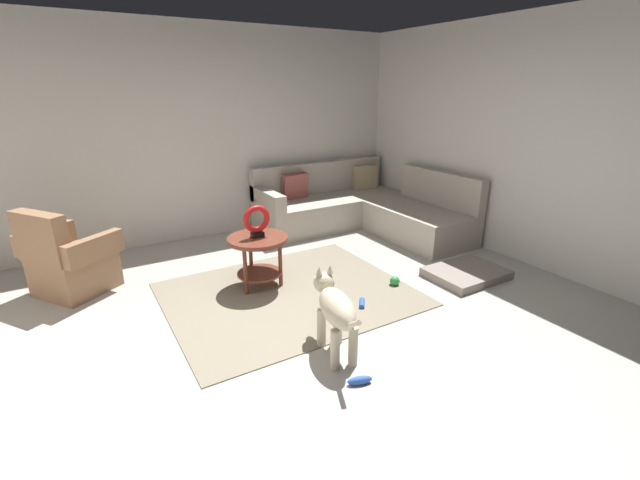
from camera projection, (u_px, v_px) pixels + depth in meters
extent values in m
cube|color=#B7B2A8|center=(311.00, 337.00, 3.59)|extent=(6.00, 6.00, 0.10)
cube|color=silver|center=(197.00, 135.00, 5.49)|extent=(6.00, 0.12, 2.70)
cube|color=silver|center=(549.00, 145.00, 4.54)|extent=(0.12, 6.00, 2.70)
cube|color=gray|center=(289.00, 294.00, 4.21)|extent=(2.30, 1.90, 0.01)
cube|color=#B2A899|center=(332.00, 211.00, 6.28)|extent=(2.20, 0.85, 0.42)
cube|color=#B2A899|center=(319.00, 177.00, 6.42)|extent=(2.20, 0.14, 0.46)
cube|color=#B2A899|center=(419.00, 224.00, 5.70)|extent=(0.85, 1.40, 0.42)
cube|color=#B2A899|center=(441.00, 188.00, 5.72)|extent=(0.14, 1.40, 0.46)
cube|color=#B2A899|center=(267.00, 199.00, 5.68)|extent=(0.16, 0.85, 0.22)
cube|color=tan|center=(365.00, 178.00, 6.68)|extent=(0.39, 0.18, 0.38)
cube|color=#994C47|center=(295.00, 187.00, 6.07)|extent=(0.39, 0.18, 0.39)
cube|color=#936B4C|center=(75.00, 272.00, 4.24)|extent=(0.84, 0.84, 0.40)
cube|color=#936B4C|center=(41.00, 238.00, 3.87)|extent=(0.46, 0.57, 0.48)
cube|color=#936B4C|center=(45.00, 238.00, 4.27)|extent=(0.55, 0.42, 0.22)
cube|color=#936B4C|center=(94.00, 248.00, 4.00)|extent=(0.55, 0.42, 0.22)
cylinder|color=brown|center=(258.00, 239.00, 4.21)|extent=(0.60, 0.60, 0.04)
cylinder|color=brown|center=(259.00, 273.00, 4.33)|extent=(0.45, 0.45, 0.02)
cylinder|color=brown|center=(251.00, 257.00, 4.47)|extent=(0.04, 0.04, 0.50)
cylinder|color=brown|center=(246.00, 272.00, 4.12)|extent=(0.04, 0.04, 0.50)
cylinder|color=brown|center=(280.00, 264.00, 4.30)|extent=(0.04, 0.04, 0.50)
cube|color=black|center=(257.00, 235.00, 4.19)|extent=(0.12, 0.08, 0.05)
torus|color=red|center=(257.00, 219.00, 4.14)|extent=(0.28, 0.06, 0.28)
cube|color=gray|center=(466.00, 273.00, 4.58)|extent=(0.80, 0.60, 0.09)
cylinder|color=beige|center=(321.00, 328.00, 3.33)|extent=(0.07, 0.07, 0.32)
cylinder|color=beige|center=(338.00, 325.00, 3.37)|extent=(0.07, 0.07, 0.32)
cylinder|color=beige|center=(335.00, 350.00, 3.05)|extent=(0.07, 0.07, 0.32)
cylinder|color=beige|center=(353.00, 346.00, 3.10)|extent=(0.07, 0.07, 0.32)
ellipsoid|color=beige|center=(337.00, 308.00, 3.13)|extent=(0.33, 0.56, 0.24)
sphere|color=beige|center=(324.00, 282.00, 3.37)|extent=(0.17, 0.17, 0.17)
ellipsoid|color=beige|center=(321.00, 281.00, 3.45)|extent=(0.09, 0.13, 0.07)
cone|color=beige|center=(319.00, 270.00, 3.31)|extent=(0.06, 0.06, 0.07)
cone|color=beige|center=(330.00, 269.00, 3.34)|extent=(0.06, 0.06, 0.07)
cylinder|color=beige|center=(353.00, 324.00, 2.84)|extent=(0.08, 0.20, 0.16)
sphere|color=green|center=(395.00, 281.00, 4.39)|extent=(0.10, 0.10, 0.10)
cylinder|color=blue|center=(362.00, 303.00, 3.99)|extent=(0.13, 0.15, 0.05)
ellipsoid|color=blue|center=(360.00, 380.00, 2.94)|extent=(0.19, 0.11, 0.06)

